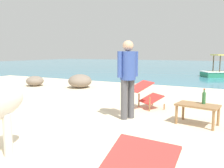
{
  "coord_description": "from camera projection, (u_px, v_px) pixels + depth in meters",
  "views": [
    {
      "loc": [
        3.07,
        -2.73,
        1.42
      ],
      "look_at": [
        0.07,
        3.0,
        0.55
      ],
      "focal_mm": 37.88,
      "sensor_mm": 36.0,
      "label": 1
    }
  ],
  "objects": [
    {
      "name": "sand_beach",
      "position": [
        26.0,
        136.0,
        4.0
      ],
      "size": [
        18.0,
        14.0,
        0.04
      ],
      "primitive_type": "cube",
      "color": "beige",
      "rests_on": "ground"
    },
    {
      "name": "water_surface",
      "position": [
        200.0,
        67.0,
        23.32
      ],
      "size": [
        60.0,
        36.0,
        0.03
      ],
      "primitive_type": "cube",
      "color": "teal",
      "rests_on": "ground"
    },
    {
      "name": "low_bench_table",
      "position": [
        197.0,
        108.0,
        4.49
      ],
      "size": [
        0.82,
        0.56,
        0.4
      ],
      "rotation": [
        0.0,
        0.0,
        -0.17
      ],
      "color": "olive",
      "rests_on": "sand_beach"
    },
    {
      "name": "bottle",
      "position": [
        204.0,
        98.0,
        4.51
      ],
      "size": [
        0.07,
        0.07,
        0.3
      ],
      "color": "#2D6B38",
      "rests_on": "low_bench_table"
    },
    {
      "name": "deck_chair_far",
      "position": [
        146.0,
        93.0,
        5.78
      ],
      "size": [
        0.9,
        0.93,
        0.68
      ],
      "rotation": [
        0.0,
        0.0,
        0.87
      ],
      "color": "olive",
      "rests_on": "sand_beach"
    },
    {
      "name": "person_standing",
      "position": [
        128.0,
        74.0,
        4.83
      ],
      "size": [
        0.32,
        0.46,
        1.62
      ],
      "rotation": [
        0.0,
        0.0,
        2.65
      ],
      "color": "#4C4C51",
      "rests_on": "sand_beach"
    },
    {
      "name": "shore_rock_large",
      "position": [
        80.0,
        81.0,
        9.25
      ],
      "size": [
        1.03,
        1.08,
        0.53
      ],
      "primitive_type": "ellipsoid",
      "rotation": [
        0.0,
        0.0,
        1.39
      ],
      "color": "gray",
      "rests_on": "sand_beach"
    },
    {
      "name": "shore_rock_medium",
      "position": [
        35.0,
        81.0,
        9.77
      ],
      "size": [
        1.03,
        1.03,
        0.41
      ],
      "primitive_type": "ellipsoid",
      "rotation": [
        0.0,
        0.0,
        2.33
      ],
      "color": "gray",
      "rests_on": "sand_beach"
    }
  ]
}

